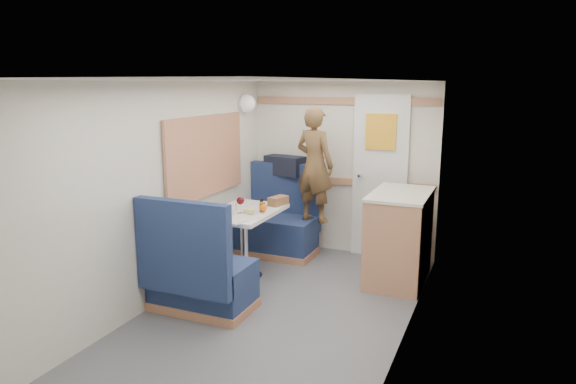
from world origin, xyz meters
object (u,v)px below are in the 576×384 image
at_px(galley_counter, 399,236).
at_px(tray, 238,219).
at_px(orange_fruit, 264,208).
at_px(pepper_grinder, 262,203).
at_px(dinette_table, 244,225).
at_px(beer_glass, 262,207).
at_px(person, 315,165).
at_px(bread_loaf, 278,201).
at_px(cheese_block, 249,211).
at_px(bench_near, 199,279).
at_px(duffel_bag, 285,165).
at_px(bench_far, 279,228).
at_px(salt_grinder, 237,206).
at_px(dome_light, 247,103).
at_px(tumbler_left, 205,212).
at_px(wine_glass, 240,201).

xyz_separation_m(galley_counter, tray, (-1.34, -0.90, 0.26)).
distance_m(orange_fruit, pepper_grinder, 0.23).
relative_size(dinette_table, beer_glass, 10.03).
bearing_deg(person, beer_glass, 87.07).
bearing_deg(bread_loaf, cheese_block, -102.81).
bearing_deg(tray, galley_counter, 33.90).
bearing_deg(orange_fruit, bench_near, -104.75).
distance_m(duffel_bag, bread_loaf, 0.85).
distance_m(bench_far, salt_grinder, 1.01).
xyz_separation_m(galley_counter, bread_loaf, (-1.24, -0.20, 0.30)).
height_order(pepper_grinder, bread_loaf, pepper_grinder).
bearing_deg(bench_near, bread_loaf, 79.49).
height_order(bench_near, orange_fruit, bench_near).
bearing_deg(pepper_grinder, dome_light, 126.98).
bearing_deg(tumbler_left, person, 60.83).
relative_size(tray, orange_fruit, 4.52).
distance_m(bench_near, tumbler_left, 0.72).
distance_m(galley_counter, beer_glass, 1.41).
bearing_deg(orange_fruit, tumbler_left, -140.92).
relative_size(person, beer_glass, 13.97).
xyz_separation_m(galley_counter, duffel_bag, (-1.50, 0.57, 0.55)).
height_order(bench_near, tray, bench_near).
distance_m(duffel_bag, beer_glass, 1.13).
height_order(galley_counter, bread_loaf, galley_counter).
distance_m(tray, tumbler_left, 0.35).
height_order(bench_near, galley_counter, bench_near).
bearing_deg(orange_fruit, salt_grinder, -175.03).
bearing_deg(duffel_bag, tray, -71.97).
bearing_deg(bench_near, wine_glass, 87.65).
bearing_deg(wine_glass, orange_fruit, 30.92).
height_order(cheese_block, tumbler_left, tumbler_left).
bearing_deg(galley_counter, orange_fruit, -155.76).
xyz_separation_m(tumbler_left, bread_loaf, (0.45, 0.72, -0.01)).
distance_m(tumbler_left, salt_grinder, 0.38).
relative_size(duffel_bag, salt_grinder, 5.50).
bearing_deg(pepper_grinder, bench_far, 98.93).
xyz_separation_m(dinette_table, dome_light, (-0.39, 0.85, 1.18)).
bearing_deg(dinette_table, bread_loaf, 57.17).
distance_m(bench_near, bread_loaf, 1.32).
distance_m(orange_fruit, cheese_block, 0.15).
height_order(dome_light, galley_counter, dome_light).
distance_m(bench_near, duffel_bag, 2.11).
xyz_separation_m(orange_fruit, bread_loaf, (0.00, 0.36, -0.01)).
xyz_separation_m(bench_near, bread_loaf, (0.23, 1.21, 0.47)).
height_order(beer_glass, bread_loaf, same).
xyz_separation_m(bench_far, person, (0.45, -0.03, 0.79)).
height_order(galley_counter, tray, galley_counter).
bearing_deg(person, wine_glass, 81.71).
height_order(bench_near, dome_light, dome_light).
xyz_separation_m(tumbler_left, pepper_grinder, (0.33, 0.57, -0.01)).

